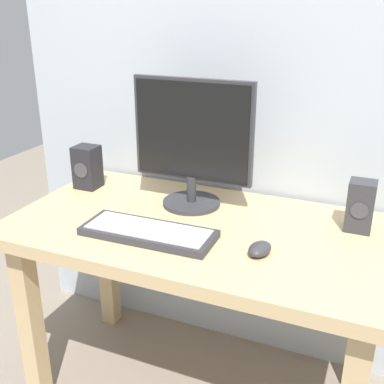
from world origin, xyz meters
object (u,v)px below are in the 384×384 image
object	(u,v)px
desk	(199,252)
monitor	(192,142)
mouse	(260,249)
keyboard_primary	(148,232)
speaker_left	(87,167)
speaker_right	(360,206)

from	to	relation	value
desk	monitor	world-z (taller)	monitor
mouse	keyboard_primary	bearing A→B (deg)	-165.04
keyboard_primary	speaker_left	distance (m)	0.55
monitor	desk	bearing A→B (deg)	-59.25
monitor	mouse	distance (m)	0.51
monitor	speaker_left	xyz separation A→B (m)	(-0.48, -0.00, -0.16)
keyboard_primary	speaker_right	distance (m)	0.72
keyboard_primary	mouse	bearing A→B (deg)	3.74
monitor	keyboard_primary	size ratio (longest dim) A/B	1.06
speaker_left	keyboard_primary	bearing A→B (deg)	-34.37
monitor	keyboard_primary	world-z (taller)	monitor
monitor	speaker_left	world-z (taller)	monitor
desk	speaker_right	size ratio (longest dim) A/B	7.62
desk	speaker_left	bearing A→B (deg)	164.54
desk	speaker_right	bearing A→B (deg)	18.94
monitor	mouse	bearing A→B (deg)	-39.36
keyboard_primary	speaker_right	world-z (taller)	speaker_right
keyboard_primary	mouse	distance (m)	0.38
speaker_right	monitor	bearing A→B (deg)	-178.70
monitor	keyboard_primary	distance (m)	0.39
speaker_right	mouse	bearing A→B (deg)	-131.35
monitor	speaker_right	distance (m)	0.63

